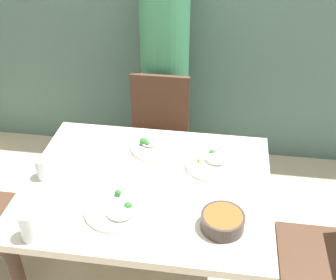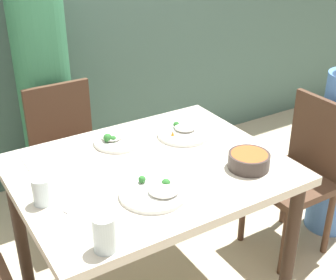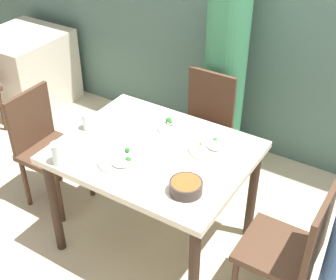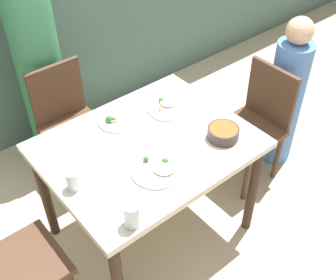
% 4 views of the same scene
% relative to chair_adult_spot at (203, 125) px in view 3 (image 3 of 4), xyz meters
% --- Properties ---
extents(ground_plane, '(10.00, 10.00, 0.00)m').
position_rel_chair_adult_spot_xyz_m(ground_plane, '(0.09, -0.78, -0.47)').
color(ground_plane, beige).
extents(dining_table, '(1.12, 0.90, 0.76)m').
position_rel_chair_adult_spot_xyz_m(dining_table, '(0.09, -0.78, 0.19)').
color(dining_table, beige).
rests_on(dining_table, ground_plane).
extents(chair_adult_spot, '(0.40, 0.40, 0.86)m').
position_rel_chair_adult_spot_xyz_m(chair_adult_spot, '(0.00, 0.00, 0.00)').
color(chair_adult_spot, '#4C3323').
rests_on(chair_adult_spot, ground_plane).
extents(chair_child_spot, '(0.40, 0.40, 0.86)m').
position_rel_chair_adult_spot_xyz_m(chair_child_spot, '(0.98, -0.83, 0.00)').
color(chair_child_spot, '#4C3323').
rests_on(chair_child_spot, ground_plane).
extents(chair_empty_left, '(0.40, 0.40, 0.86)m').
position_rel_chair_adult_spot_xyz_m(chair_empty_left, '(-0.81, -0.81, 0.00)').
color(chair_empty_left, '#4C3323').
rests_on(chair_empty_left, ground_plane).
extents(person_adult, '(0.32, 0.32, 1.70)m').
position_rel_chair_adult_spot_xyz_m(person_adult, '(0.00, 0.33, 0.32)').
color(person_adult, '#387F56').
rests_on(person_adult, ground_plane).
extents(bowl_curry, '(0.18, 0.18, 0.07)m').
position_rel_chair_adult_spot_xyz_m(bowl_curry, '(0.44, -1.01, 0.32)').
color(bowl_curry, '#3D332D').
rests_on(bowl_curry, dining_table).
extents(plate_rice_adult, '(0.27, 0.27, 0.05)m').
position_rel_chair_adult_spot_xyz_m(plate_rice_adult, '(-0.00, -0.99, 0.30)').
color(plate_rice_adult, white).
rests_on(plate_rice_adult, dining_table).
extents(plate_rice_child, '(0.23, 0.23, 0.06)m').
position_rel_chair_adult_spot_xyz_m(plate_rice_child, '(0.06, -0.51, 0.30)').
color(plate_rice_child, white).
rests_on(plate_rice_child, dining_table).
extents(plate_noodles, '(0.26, 0.26, 0.05)m').
position_rel_chair_adult_spot_xyz_m(plate_noodles, '(0.38, -0.61, 0.30)').
color(plate_noodles, white).
rests_on(plate_noodles, dining_table).
extents(glass_water_tall, '(0.08, 0.08, 0.13)m').
position_rel_chair_adult_spot_xyz_m(glass_water_tall, '(-0.30, -1.17, 0.35)').
color(glass_water_tall, silver).
rests_on(glass_water_tall, dining_table).
extents(glass_water_short, '(0.07, 0.07, 0.11)m').
position_rel_chair_adult_spot_xyz_m(glass_water_short, '(-0.39, -0.81, 0.34)').
color(glass_water_short, silver).
rests_on(glass_water_short, dining_table).
extents(napkin_folded, '(0.14, 0.14, 0.01)m').
position_rel_chair_adult_spot_xyz_m(napkin_folded, '(-0.29, -0.49, 0.29)').
color(napkin_folded, white).
rests_on(napkin_folded, dining_table).
extents(fork_steel, '(0.17, 0.08, 0.01)m').
position_rel_chair_adult_spot_xyz_m(fork_steel, '(-0.26, -0.88, 0.29)').
color(fork_steel, silver).
rests_on(fork_steel, dining_table).
extents(background_table, '(0.71, 0.77, 0.72)m').
position_rel_chair_adult_spot_xyz_m(background_table, '(-2.00, 0.12, -0.11)').
color(background_table, beige).
rests_on(background_table, ground_plane).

